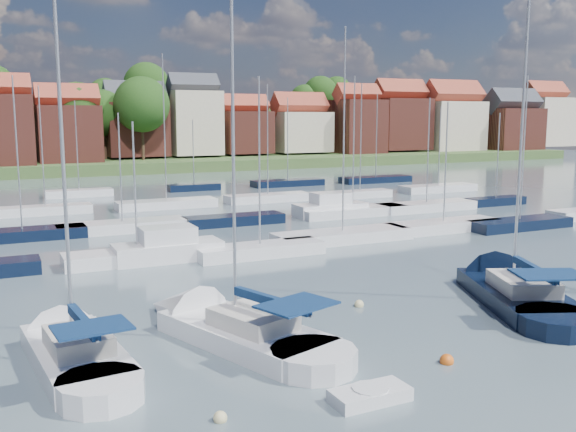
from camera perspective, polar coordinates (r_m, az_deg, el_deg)
ground at (r=63.17m, az=-10.56°, el=0.22°), size 260.00×260.00×0.00m
sailboat_left at (r=27.19m, az=-18.90°, el=-10.98°), size 3.98×11.33×15.11m
sailboat_centre at (r=28.33m, az=-6.09°, el=-9.74°), size 7.23×12.88×16.92m
sailboat_navy at (r=36.24m, az=18.58°, el=-6.01°), size 8.43×13.79×18.54m
tender at (r=22.22m, az=7.29°, el=-15.52°), size 2.69×1.29×0.58m
buoy_b at (r=21.02m, az=-6.05°, el=-17.67°), size 0.45×0.45×0.45m
buoy_c at (r=24.09m, az=3.58°, el=-14.04°), size 0.50×0.50×0.50m
buoy_d at (r=25.93m, az=13.93°, el=-12.59°), size 0.54×0.54×0.54m
buoy_e at (r=32.38m, az=6.33°, el=-8.00°), size 0.47×0.47×0.47m
marina_field at (r=59.02m, az=-7.58°, el=0.11°), size 79.62×41.41×15.93m
far_shore_town at (r=154.26m, az=-18.66°, el=6.67°), size 212.46×90.00×22.27m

